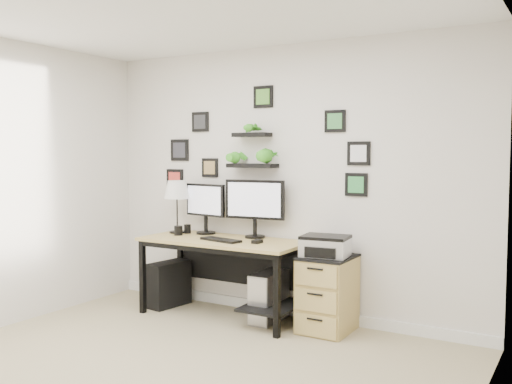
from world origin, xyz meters
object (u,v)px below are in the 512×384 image
Objects in this scene: pc_tower_black at (169,284)px; file_cabinet at (327,293)px; monitor_left at (205,205)px; table_lamp at (177,191)px; desk at (228,252)px; monitor_right at (255,204)px; pc_tower_grey at (269,297)px; mug at (178,231)px; printer at (325,246)px.

pc_tower_black is 1.74m from file_cabinet.
table_lamp is (-0.30, -0.08, 0.14)m from monitor_left.
file_cabinet reaches higher than pc_tower_black.
desk is 0.83m from pc_tower_black.
monitor_right reaches higher than pc_tower_grey.
mug is at bearing -131.03° from monitor_left.
desk is 1.01m from printer.
table_lamp is at bearing -173.24° from monitor_right.
pc_tower_grey is at bearing 5.28° from mug.
pc_tower_black is at bearing -177.90° from file_cabinet.
desk is at bearing -173.45° from pc_tower_grey.
mug is 0.20× the size of pc_tower_grey.
desk is 2.96× the size of table_lamp.
table_lamp reaches higher than printer.
table_lamp is at bearing 172.76° from desk.
desk is at bearing -7.24° from table_lamp.
printer is at bearing 9.27° from pc_tower_black.
table_lamp is 1.89m from file_cabinet.
monitor_right is 0.88m from table_lamp.
monitor_right is 0.90m from pc_tower_grey.
file_cabinet is (0.59, 0.01, 0.10)m from pc_tower_grey.
monitor_left is 0.57m from monitor_right.
monitor_right is at bearing 17.20° from mug.
desk is 3.50× the size of pc_tower_black.
monitor_right is at bearing 2.26° from monitor_left.
printer reaches higher than desk.
monitor_left is 0.37m from mug.
pc_tower_grey is at bearing 6.55° from desk.
monitor_left is 1.08× the size of pc_tower_grey.
printer is at bearing -108.73° from file_cabinet.
monitor_right is at bearing 149.22° from pc_tower_grey.
pc_tower_grey is at bearing 10.81° from pc_tower_black.
desk is 0.58m from pc_tower_grey.
table_lamp is at bearing 178.01° from pc_tower_grey.
file_cabinet is (1.73, 0.06, 0.11)m from pc_tower_black.
desk is 1.05m from file_cabinet.
pc_tower_grey is (0.81, -0.12, -0.82)m from monitor_left.
pc_tower_grey is (0.24, -0.14, -0.85)m from monitor_right.
monitor_left is 1.42m from printer.
mug is at bearing -48.26° from table_lamp.
monitor_right is (0.57, 0.02, 0.04)m from monitor_left.
monitor_right is 1.12m from file_cabinet.
file_cabinet is at bearing 0.96° from pc_tower_grey.
monitor_right reaches higher than file_cabinet.
monitor_right is at bearing 20.21° from pc_tower_black.
desk is at bearing -176.70° from file_cabinet.
monitor_left is at bearing 156.50° from desk.
desk is at bearing -134.16° from monitor_right.
pc_tower_grey is (0.99, 0.09, -0.57)m from mug.
table_lamp is (-0.87, -0.10, 0.10)m from monitor_right.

